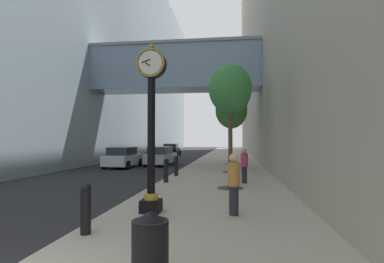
# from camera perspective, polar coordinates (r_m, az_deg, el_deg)

# --- Properties ---
(ground_plane) EXTENTS (110.00, 110.00, 0.00)m
(ground_plane) POSITION_cam_1_polar(r_m,az_deg,el_deg) (30.46, 0.86, -5.58)
(ground_plane) COLOR #262628
(ground_plane) RESTS_ON ground
(sidewalk_right) EXTENTS (5.83, 80.00, 0.14)m
(sidewalk_right) POSITION_cam_1_polar(r_m,az_deg,el_deg) (33.25, 6.48, -5.11)
(sidewalk_right) COLOR #ADA593
(sidewalk_right) RESTS_ON ground
(building_block_left) EXTENTS (23.30, 80.00, 27.84)m
(building_block_left) POSITION_cam_1_polar(r_m,az_deg,el_deg) (38.63, -18.25, 16.22)
(building_block_left) COLOR #93A8B7
(building_block_left) RESTS_ON ground
(street_clock) EXTENTS (0.84, 0.55, 4.79)m
(street_clock) POSITION_cam_1_polar(r_m,az_deg,el_deg) (8.75, -7.63, 2.33)
(street_clock) COLOR black
(street_clock) RESTS_ON sidewalk_right
(bollard_nearest) EXTENTS (0.24, 0.24, 1.12)m
(bollard_nearest) POSITION_cam_1_polar(r_m,az_deg,el_deg) (7.19, -19.22, -13.17)
(bollard_nearest) COLOR black
(bollard_nearest) RESTS_ON sidewalk_right
(bollard_third) EXTENTS (0.24, 0.24, 1.12)m
(bollard_third) POSITION_cam_1_polar(r_m,az_deg,el_deg) (12.15, -7.65, -8.39)
(bollard_third) COLOR black
(bollard_third) RESTS_ON sidewalk_right
(bollard_fourth) EXTENTS (0.24, 0.24, 1.12)m
(bollard_fourth) POSITION_cam_1_polar(r_m,az_deg,el_deg) (14.73, -4.90, -7.17)
(bollard_fourth) COLOR black
(bollard_fourth) RESTS_ON sidewalk_right
(bollard_fifth) EXTENTS (0.24, 0.24, 1.12)m
(bollard_fifth) POSITION_cam_1_polar(r_m,az_deg,el_deg) (17.34, -2.98, -6.31)
(bollard_fifth) COLOR black
(bollard_fifth) RESTS_ON sidewalk_right
(street_tree_near) EXTENTS (1.82, 1.82, 5.23)m
(street_tree_near) POSITION_cam_1_polar(r_m,az_deg,el_deg) (13.10, 7.15, 7.68)
(street_tree_near) COLOR #333335
(street_tree_near) RESTS_ON sidewalk_right
(street_tree_mid_near) EXTENTS (2.33, 2.33, 6.19)m
(street_tree_mid_near) POSITION_cam_1_polar(r_m,az_deg,el_deg) (19.55, 7.28, 6.67)
(street_tree_mid_near) COLOR #333335
(street_tree_mid_near) RESTS_ON sidewalk_right
(street_tree_mid_far) EXTENTS (2.66, 2.66, 6.01)m
(street_tree_mid_far) POSITION_cam_1_polar(r_m,az_deg,el_deg) (25.90, 7.36, 3.90)
(street_tree_mid_far) COLOR #333335
(street_tree_mid_far) RESTS_ON sidewalk_right
(trash_bin) EXTENTS (0.53, 0.53, 1.05)m
(trash_bin) POSITION_cam_1_polar(r_m,az_deg,el_deg) (4.60, -7.83, -20.71)
(trash_bin) COLOR black
(trash_bin) RESTS_ON sidewalk_right
(pedestrian_walking) EXTENTS (0.43, 0.43, 1.67)m
(pedestrian_walking) POSITION_cam_1_polar(r_m,az_deg,el_deg) (8.47, 7.81, -9.40)
(pedestrian_walking) COLOR #23232D
(pedestrian_walking) RESTS_ON sidewalk_right
(pedestrian_by_clock) EXTENTS (0.38, 0.38, 1.63)m
(pedestrian_by_clock) POSITION_cam_1_polar(r_m,az_deg,el_deg) (14.58, 9.74, -6.15)
(pedestrian_by_clock) COLOR #23232D
(pedestrian_by_clock) RESTS_ON sidewalk_right
(car_white_near) EXTENTS (2.15, 4.18, 1.59)m
(car_white_near) POSITION_cam_1_polar(r_m,az_deg,el_deg) (24.29, -12.78, -4.77)
(car_white_near) COLOR silver
(car_white_near) RESTS_ON ground
(car_black_mid) EXTENTS (2.17, 4.10, 1.60)m
(car_black_mid) POSITION_cam_1_polar(r_m,az_deg,el_deg) (41.05, -3.89, -3.42)
(car_black_mid) COLOR black
(car_black_mid) RESTS_ON ground
(car_silver_far) EXTENTS (2.11, 4.63, 1.56)m
(car_silver_far) POSITION_cam_1_polar(r_m,az_deg,el_deg) (25.97, -5.86, -4.60)
(car_silver_far) COLOR #B7BABF
(car_silver_far) RESTS_ON ground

